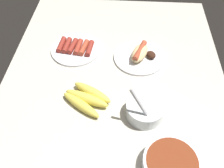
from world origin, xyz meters
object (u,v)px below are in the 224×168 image
plate_hotdog_assembled (140,55)px  plate_sausages (76,48)px  bowl_chili (171,164)px  banana_bunch (87,98)px  bowl_coleslaw (145,110)px

plate_hotdog_assembled → plate_sausages: bearing=-96.8°
plate_sausages → bowl_chili: bearing=35.6°
banana_bunch → plate_hotdog_assembled: plate_hotdog_assembled is taller
bowl_coleslaw → plate_sausages: (-32.98, -30.12, -1.83)cm
banana_bunch → bowl_chili: bowl_chili is taller
bowl_coleslaw → banana_bunch: bearing=-102.3°
bowl_coleslaw → banana_bunch: bowl_coleslaw is taller
plate_sausages → bowl_coleslaw: bearing=42.4°
banana_bunch → bowl_chili: (24.02, 28.69, 0.89)cm
bowl_coleslaw → plate_hotdog_assembled: 29.59cm
bowl_chili → plate_hotdog_assembled: bearing=-169.7°
bowl_coleslaw → plate_sausages: bowl_coleslaw is taller
bowl_coleslaw → plate_sausages: size_ratio=0.70×
banana_bunch → bowl_coleslaw: bearing=77.7°
bowl_coleslaw → plate_sausages: 44.70cm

